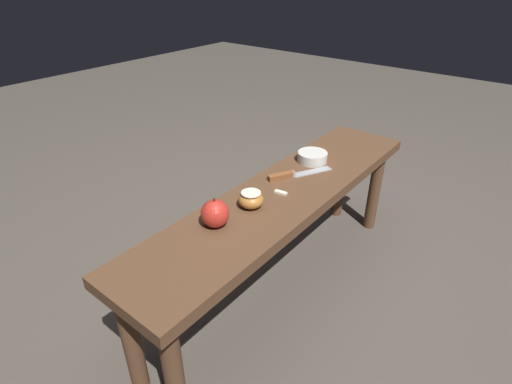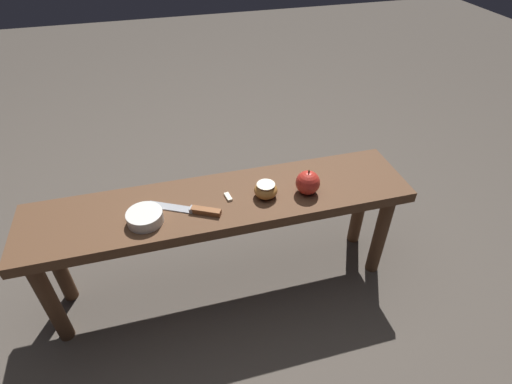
{
  "view_description": "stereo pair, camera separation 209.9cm",
  "coord_description": "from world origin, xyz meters",
  "px_view_note": "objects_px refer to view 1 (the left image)",
  "views": [
    {
      "loc": [
        1.0,
        0.67,
        1.14
      ],
      "look_at": [
        0.12,
        -0.04,
        0.48
      ],
      "focal_mm": 28.0,
      "sensor_mm": 36.0,
      "label": 1
    },
    {
      "loc": [
        -0.16,
        -1.07,
        1.34
      ],
      "look_at": [
        0.12,
        -0.04,
        0.48
      ],
      "focal_mm": 28.0,
      "sensor_mm": 36.0,
      "label": 2
    }
  ],
  "objects_px": {
    "knife": "(290,175)",
    "apple_cut": "(251,199)",
    "apple_whole": "(215,213)",
    "wooden_bench": "(284,207)",
    "bowl": "(312,157)"
  },
  "relations": [
    {
      "from": "knife",
      "to": "apple_cut",
      "type": "bearing_deg",
      "value": -148.39
    },
    {
      "from": "apple_whole",
      "to": "wooden_bench",
      "type": "bearing_deg",
      "value": 171.95
    },
    {
      "from": "knife",
      "to": "apple_cut",
      "type": "height_order",
      "value": "apple_cut"
    },
    {
      "from": "apple_whole",
      "to": "knife",
      "type": "bearing_deg",
      "value": -179.81
    },
    {
      "from": "knife",
      "to": "apple_cut",
      "type": "relative_size",
      "value": 2.95
    },
    {
      "from": "wooden_bench",
      "to": "apple_whole",
      "type": "distance_m",
      "value": 0.33
    },
    {
      "from": "wooden_bench",
      "to": "apple_whole",
      "type": "bearing_deg",
      "value": -8.05
    },
    {
      "from": "knife",
      "to": "bowl",
      "type": "distance_m",
      "value": 0.16
    },
    {
      "from": "apple_cut",
      "to": "bowl",
      "type": "bearing_deg",
      "value": -176.73
    },
    {
      "from": "apple_cut",
      "to": "bowl",
      "type": "relative_size",
      "value": 0.7
    },
    {
      "from": "apple_cut",
      "to": "knife",
      "type": "bearing_deg",
      "value": -175.89
    },
    {
      "from": "knife",
      "to": "apple_whole",
      "type": "distance_m",
      "value": 0.4
    },
    {
      "from": "knife",
      "to": "apple_cut",
      "type": "xyz_separation_m",
      "value": [
        0.25,
        0.02,
        0.02
      ]
    },
    {
      "from": "wooden_bench",
      "to": "bowl",
      "type": "height_order",
      "value": "bowl"
    },
    {
      "from": "wooden_bench",
      "to": "apple_cut",
      "type": "relative_size",
      "value": 16.57
    }
  ]
}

